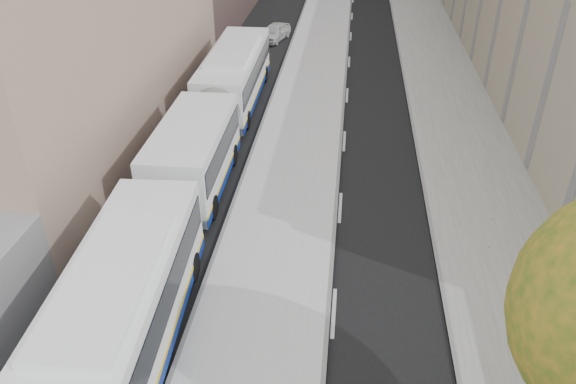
# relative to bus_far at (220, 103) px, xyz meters

# --- Properties ---
(bus_platform) EXTENTS (4.25, 150.00, 0.15)m
(bus_platform) POSITION_rel_bus_far_xyz_m (3.94, 4.77, -1.53)
(bus_platform) COLOR #BABABA
(bus_platform) RESTS_ON ground
(sidewalk) EXTENTS (4.75, 150.00, 0.08)m
(sidewalk) POSITION_rel_bus_far_xyz_m (11.94, 4.77, -1.57)
(sidewalk) COLOR gray
(sidewalk) RESTS_ON ground
(bus_far) EXTENTS (2.82, 17.67, 2.94)m
(bus_far) POSITION_rel_bus_far_xyz_m (0.00, 0.00, 0.00)
(bus_far) COLOR white
(bus_far) RESTS_ON ground
(distant_car) EXTENTS (2.34, 3.83, 1.22)m
(distant_car) POSITION_rel_bus_far_xyz_m (0.54, 16.13, -1.00)
(distant_car) COLOR silver
(distant_car) RESTS_ON ground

